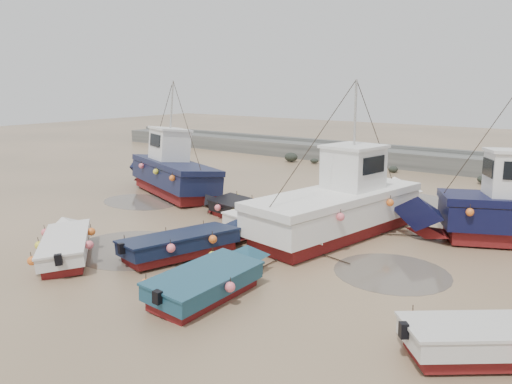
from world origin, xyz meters
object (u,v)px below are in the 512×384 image
dinghy_5 (275,226)px  person (180,200)px  cabin_boat_0 (168,170)px  dinghy_1 (189,240)px  dinghy_4 (239,207)px  cabin_boat_1 (345,203)px  dinghy_2 (212,276)px  dinghy_0 (68,241)px

dinghy_5 → person: (-7.85, 2.61, -0.54)m
cabin_boat_0 → person: (1.73, -0.84, -1.34)m
dinghy_1 → dinghy_5: 3.65m
dinghy_1 → dinghy_4: bearing=125.5°
dinghy_4 → person: size_ratio=3.30×
dinghy_1 → person: bearing=154.6°
cabin_boat_1 → dinghy_2: bearing=-81.9°
dinghy_1 → dinghy_5: same height
dinghy_1 → dinghy_0: bearing=-124.6°
dinghy_4 → cabin_boat_1: 5.08m
dinghy_5 → cabin_boat_1: 3.14m
dinghy_0 → dinghy_1: size_ratio=0.85×
dinghy_0 → cabin_boat_0: (-4.64, 9.46, 0.80)m
dinghy_5 → person: bearing=-95.8°
dinghy_2 → dinghy_1: bearing=144.4°
dinghy_4 → person: 4.89m
dinghy_4 → cabin_boat_1: cabin_boat_1 is taller
dinghy_2 → dinghy_4: (-4.57, 7.06, 0.00)m
dinghy_4 → person: bearing=90.3°
dinghy_0 → person: dinghy_0 is taller
dinghy_5 → person: dinghy_5 is taller
dinghy_1 → cabin_boat_1: bearing=77.2°
dinghy_0 → cabin_boat_1: size_ratio=0.48×
dinghy_2 → cabin_boat_0: size_ratio=0.60×
person → dinghy_1: bearing=128.7°
dinghy_1 → dinghy_4: same height
person → cabin_boat_1: bearing=170.5°
dinghy_2 → dinghy_4: same height
dinghy_5 → dinghy_0: bearing=-26.8°
dinghy_0 → dinghy_2: same height
dinghy_1 → cabin_boat_0: size_ratio=0.65×
dinghy_2 → cabin_boat_0: (-11.06, 8.88, 0.79)m
dinghy_0 → cabin_boat_1: 10.85m
dinghy_1 → person: 8.72m
cabin_boat_1 → person: size_ratio=6.52×
dinghy_5 → dinghy_4: bearing=-105.2°
dinghy_5 → cabin_boat_1: (1.88, 2.40, 0.76)m
cabin_boat_0 → dinghy_4: bearing=-84.6°
dinghy_1 → dinghy_4: (-1.60, 4.97, 0.01)m
dinghy_1 → dinghy_5: bearing=83.5°
dinghy_2 → person: size_ratio=3.38×
dinghy_2 → cabin_boat_1: 7.87m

